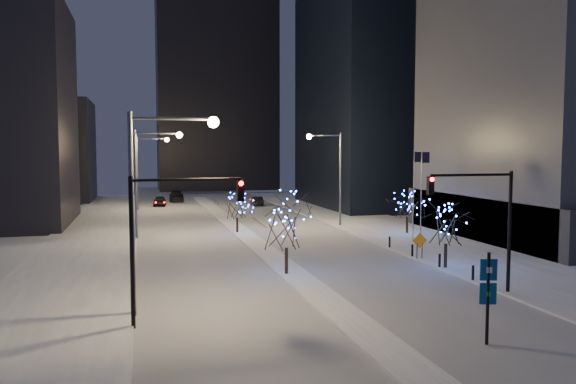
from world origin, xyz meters
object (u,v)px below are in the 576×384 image
object	(u,v)px
holiday_tree_median_near	(286,223)
traffic_signal_west	(167,224)
street_lamp_east	(332,166)
car_far	(176,196)
street_lamp_w_mid	(147,168)
car_mid	(257,201)
car_near	(160,201)
street_lamp_w_far	(145,162)
holiday_tree_plaza_far	(407,205)
construction_sign	(420,243)
street_lamp_w_near	(154,184)
traffic_signal_east	(486,211)
wayfinding_sign	(488,288)
holiday_tree_plaza_near	(446,224)
holiday_tree_median_far	(237,204)

from	to	relation	value
holiday_tree_median_near	traffic_signal_west	bearing A→B (deg)	-132.45
street_lamp_east	car_far	world-z (taller)	street_lamp_east
street_lamp_w_mid	car_mid	bearing A→B (deg)	60.14
car_near	holiday_tree_median_near	size ratio (longest dim) A/B	0.82
street_lamp_w_far	street_lamp_east	bearing A→B (deg)	-49.15
holiday_tree_plaza_far	construction_sign	bearing A→B (deg)	-112.71
street_lamp_w_near	holiday_tree_plaza_far	bearing A→B (deg)	40.93
street_lamp_east	car_far	size ratio (longest dim) A/B	1.82
car_far	holiday_tree_plaza_far	world-z (taller)	holiday_tree_plaza_far
street_lamp_w_near	street_lamp_w_far	xyz separation A→B (m)	(0.00, 50.00, 0.00)
holiday_tree_median_near	construction_sign	xyz separation A→B (m)	(10.80, 2.38, -2.11)
street_lamp_w_near	street_lamp_east	bearing A→B (deg)	55.81
traffic_signal_east	holiday_tree_plaza_far	world-z (taller)	traffic_signal_east
street_lamp_w_near	wayfinding_sign	distance (m)	16.06
traffic_signal_east	car_far	size ratio (longest dim) A/B	1.27
street_lamp_w_mid	car_far	distance (m)	38.20
holiday_tree_plaza_near	wayfinding_sign	world-z (taller)	holiday_tree_plaza_near
holiday_tree_plaza_near	street_lamp_east	bearing A→B (deg)	91.07
street_lamp_w_mid	wayfinding_sign	world-z (taller)	street_lamp_w_mid
car_mid	car_far	size ratio (longest dim) A/B	0.72
car_far	holiday_tree_plaza_near	size ratio (longest dim) A/B	1.18
car_near	car_mid	world-z (taller)	car_near
holiday_tree_plaza_far	car_near	bearing A→B (deg)	122.79
holiday_tree_plaza_near	construction_sign	distance (m)	3.79
street_lamp_w_far	holiday_tree_median_far	size ratio (longest dim) A/B	2.31
car_mid	holiday_tree_plaza_near	size ratio (longest dim) A/B	0.85
car_mid	street_lamp_w_far	bearing A→B (deg)	10.80
car_mid	holiday_tree_median_far	xyz separation A→B (m)	(-7.49, -27.02, 2.21)
street_lamp_w_near	holiday_tree_plaza_far	world-z (taller)	street_lamp_w_near
street_lamp_w_far	car_mid	size ratio (longest dim) A/B	2.51
holiday_tree_median_near	holiday_tree_median_far	bearing A→B (deg)	90.00
car_near	wayfinding_sign	size ratio (longest dim) A/B	1.08
street_lamp_w_near	holiday_tree_plaza_far	xyz separation A→B (m)	(24.25, 21.03, -3.67)
traffic_signal_east	street_lamp_w_mid	bearing A→B (deg)	124.51
holiday_tree_plaza_near	holiday_tree_median_far	bearing A→B (deg)	118.84
holiday_tree_plaza_near	holiday_tree_plaza_far	bearing A→B (deg)	72.52
car_mid	holiday_tree_median_far	size ratio (longest dim) A/B	0.92
street_lamp_east	wayfinding_sign	world-z (taller)	street_lamp_east
holiday_tree_median_far	holiday_tree_plaza_far	xyz separation A→B (m)	(15.81, -4.69, -0.04)
street_lamp_w_far	wayfinding_sign	bearing A→B (deg)	-77.08
traffic_signal_west	car_mid	xyz separation A→B (m)	(15.43, 54.74, -4.10)
street_lamp_w_mid	car_mid	world-z (taller)	street_lamp_w_mid
holiday_tree_median_near	car_mid	bearing A→B (deg)	80.77
street_lamp_east	street_lamp_w_mid	bearing A→B (deg)	-171.04
street_lamp_east	holiday_tree_plaza_near	xyz separation A→B (m)	(0.42, -22.25, -3.29)
traffic_signal_east	car_near	xyz separation A→B (m)	(-15.86, 56.55, -4.04)
street_lamp_east	holiday_tree_plaza_far	size ratio (longest dim) A/B	2.46
street_lamp_east	traffic_signal_east	world-z (taller)	street_lamp_east
traffic_signal_east	car_mid	world-z (taller)	traffic_signal_east
construction_sign	car_mid	bearing A→B (deg)	93.33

